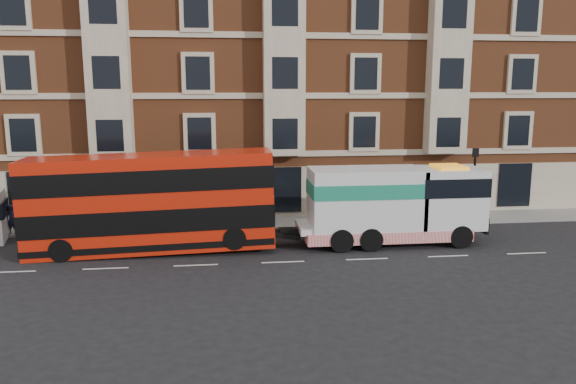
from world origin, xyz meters
name	(u,v)px	position (x,y,z in m)	size (l,w,h in m)	color
ground	(283,262)	(0.00, 0.00, 0.00)	(120.00, 120.00, 0.00)	black
sidewalk	(269,223)	(0.00, 7.50, 0.07)	(90.00, 3.00, 0.15)	slate
victorian_terrace	(266,57)	(0.50, 15.00, 10.07)	(45.00, 12.00, 20.40)	brown
lamp_post_west	(163,185)	(-6.00, 6.20, 2.68)	(0.35, 0.15, 4.35)	black
lamp_post_east	(474,179)	(12.00, 6.20, 2.68)	(0.35, 0.15, 4.35)	black
double_decker_bus	(151,201)	(-6.21, 2.50, 2.55)	(11.88, 2.73, 4.81)	red
tow_truck	(391,204)	(5.85, 2.50, 2.10)	(9.52, 2.81, 3.96)	silver
pedestrian	(12,219)	(-14.10, 6.25, 0.95)	(0.59, 0.38, 1.60)	#1C1D39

